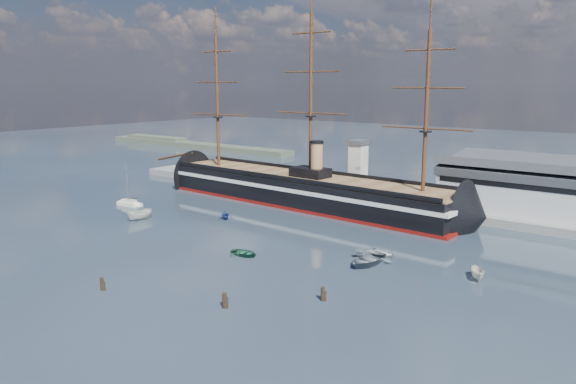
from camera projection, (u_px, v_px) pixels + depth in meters
The scene contains 16 objects.
ground at pixel (274, 222), 132.48m from camera, with size 600.00×600.00×0.00m, color #1C2C3B.
quay at pixel (385, 202), 154.29m from camera, with size 180.00×18.00×2.00m, color slate.
quay_tower at pixel (358, 166), 154.32m from camera, with size 5.00×5.00×15.00m.
shoreline at pixel (182, 143), 289.78m from camera, with size 120.00×10.00×4.00m.
warship at pixel (299, 189), 151.74m from camera, with size 113.26×20.60×53.94m.
sailboat at pixel (129, 203), 149.62m from camera, with size 7.76×3.09×12.08m.
motorboat_a at pixel (140, 220), 134.20m from camera, with size 7.74×2.84×3.10m, color silver.
motorboat_b at pixel (244, 256), 106.66m from camera, with size 3.60×1.44×1.68m, color #20583D.
motorboat_c at pixel (365, 258), 105.65m from camera, with size 5.36×1.96×2.14m, color gray.
motorboat_d at pixel (225, 219), 135.35m from camera, with size 6.79×2.94×2.49m, color navy.
motorboat_e at pixel (385, 256), 106.50m from camera, with size 2.93×1.17×1.37m, color silver.
motorboat_f at pixel (477, 280), 93.79m from camera, with size 6.03×2.21×2.41m, color silver.
motorboat_g at pixel (367, 264), 101.66m from camera, with size 5.74×2.29×2.68m, color slate.
piling_near_mid at pixel (102, 290), 89.07m from camera, with size 0.64×0.64×2.77m, color black.
piling_near_right at pixel (225, 308), 81.99m from camera, with size 0.64×0.64×3.02m, color black.
piling_far_right at pixel (323, 301), 84.74m from camera, with size 0.64×0.64×2.87m, color black.
Camera 1 is at (81.85, -59.31, 32.43)m, focal length 35.00 mm.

